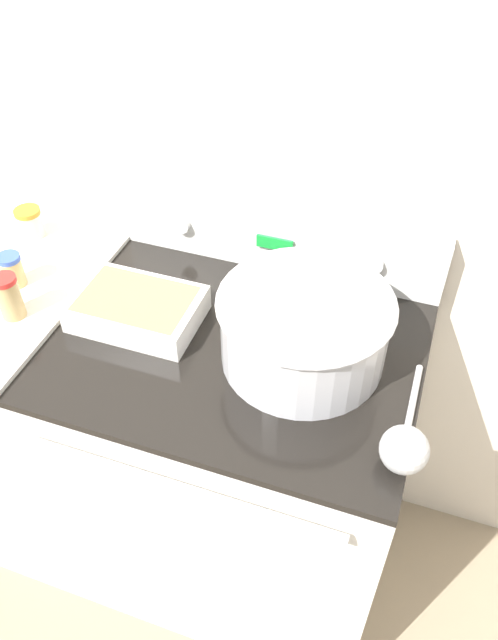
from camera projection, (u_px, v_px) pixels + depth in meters
name	position (u px, v px, depth m)	size (l,w,h in m)	color
kitchen_wall	(290.00, 130.00, 1.38)	(8.00, 0.05, 2.50)	beige
stove_range	(240.00, 462.00, 1.68)	(0.81, 0.66, 0.91)	silver
control_panel	(278.00, 239.00, 1.52)	(0.81, 0.07, 0.16)	silver
side_counter	(39.00, 401.00, 1.83)	(0.45, 0.63, 0.92)	silver
mixing_bowl	(304.00, 327.00, 1.28)	(0.36, 0.36, 0.16)	silver
casserole_dish	(137.00, 307.00, 1.40)	(0.28, 0.19, 0.06)	silver
ladle	(405.00, 447.00, 1.12)	(0.09, 0.29, 0.09)	#B7B7B7
spice_jar_red_cap	(9.00, 297.00, 1.38)	(0.06, 0.06, 0.11)	tan
spice_jar_blue_cap	(12.00, 270.00, 1.47)	(0.05, 0.05, 0.08)	tan
spice_jar_orange_cap	(30.00, 222.00, 1.62)	(0.07, 0.07, 0.08)	beige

